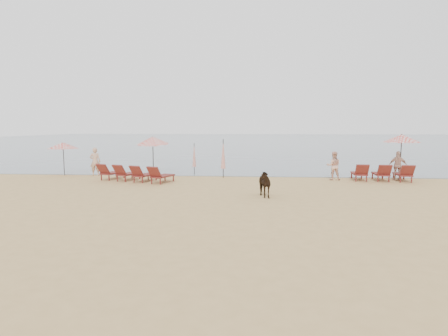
{
  "coord_description": "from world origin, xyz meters",
  "views": [
    {
      "loc": [
        1.51,
        -13.6,
        3.16
      ],
      "look_at": [
        0.0,
        5.0,
        1.1
      ],
      "focal_mm": 30.0,
      "sensor_mm": 36.0,
      "label": 1
    }
  ],
  "objects_px": {
    "cow": "(262,183)",
    "beachgoer_right_b": "(398,166)",
    "lounger_cluster_left": "(134,173)",
    "umbrella_open_left_b": "(153,140)",
    "umbrella_closed_right": "(223,154)",
    "umbrella_closed_left": "(194,155)",
    "beachgoer_right_a": "(334,166)",
    "umbrella_open_right": "(402,138)",
    "lounger_cluster_right": "(382,173)",
    "umbrella_open_left_a": "(63,145)",
    "beachgoer_left": "(95,162)"
  },
  "relations": [
    {
      "from": "cow",
      "to": "beachgoer_right_b",
      "type": "bearing_deg",
      "value": 20.13
    },
    {
      "from": "lounger_cluster_left",
      "to": "umbrella_open_left_b",
      "type": "height_order",
      "value": "umbrella_open_left_b"
    },
    {
      "from": "umbrella_closed_right",
      "to": "lounger_cluster_left",
      "type": "bearing_deg",
      "value": -159.34
    },
    {
      "from": "umbrella_closed_left",
      "to": "beachgoer_right_a",
      "type": "bearing_deg",
      "value": -12.53
    },
    {
      "from": "beachgoer_right_b",
      "to": "umbrella_open_right",
      "type": "bearing_deg",
      "value": -100.37
    },
    {
      "from": "lounger_cluster_left",
      "to": "beachgoer_right_b",
      "type": "relative_size",
      "value": 2.69
    },
    {
      "from": "beachgoer_right_a",
      "to": "lounger_cluster_right",
      "type": "bearing_deg",
      "value": 176.66
    },
    {
      "from": "umbrella_open_left_a",
      "to": "umbrella_open_left_b",
      "type": "distance_m",
      "value": 5.79
    },
    {
      "from": "lounger_cluster_left",
      "to": "beachgoer_right_b",
      "type": "bearing_deg",
      "value": 25.98
    },
    {
      "from": "umbrella_open_left_b",
      "to": "beachgoer_left",
      "type": "distance_m",
      "value": 3.97
    },
    {
      "from": "lounger_cluster_left",
      "to": "umbrella_closed_right",
      "type": "height_order",
      "value": "umbrella_closed_right"
    },
    {
      "from": "umbrella_open_right",
      "to": "umbrella_closed_left",
      "type": "distance_m",
      "value": 13.24
    },
    {
      "from": "cow",
      "to": "beachgoer_right_a",
      "type": "height_order",
      "value": "beachgoer_right_a"
    },
    {
      "from": "umbrella_closed_left",
      "to": "beachgoer_right_a",
      "type": "height_order",
      "value": "umbrella_closed_left"
    },
    {
      "from": "lounger_cluster_right",
      "to": "umbrella_open_right",
      "type": "height_order",
      "value": "umbrella_open_right"
    },
    {
      "from": "cow",
      "to": "beachgoer_right_b",
      "type": "relative_size",
      "value": 0.85
    },
    {
      "from": "umbrella_open_left_a",
      "to": "umbrella_open_left_b",
      "type": "xyz_separation_m",
      "value": [
        5.72,
        0.79,
        0.32
      ]
    },
    {
      "from": "umbrella_open_left_b",
      "to": "umbrella_closed_right",
      "type": "xyz_separation_m",
      "value": [
        4.74,
        -1.17,
        -0.79
      ]
    },
    {
      "from": "umbrella_open_left_a",
      "to": "beachgoer_right_b",
      "type": "xyz_separation_m",
      "value": [
        20.87,
        -0.55,
        -1.09
      ]
    },
    {
      "from": "beachgoer_right_a",
      "to": "umbrella_closed_left",
      "type": "bearing_deg",
      "value": -10.05
    },
    {
      "from": "beachgoer_left",
      "to": "umbrella_open_left_a",
      "type": "bearing_deg",
      "value": -9.25
    },
    {
      "from": "umbrella_closed_right",
      "to": "beachgoer_left",
      "type": "relative_size",
      "value": 1.32
    },
    {
      "from": "beachgoer_left",
      "to": "umbrella_open_left_b",
      "type": "bearing_deg",
      "value": 177.99
    },
    {
      "from": "umbrella_closed_right",
      "to": "cow",
      "type": "relative_size",
      "value": 1.64
    },
    {
      "from": "lounger_cluster_right",
      "to": "lounger_cluster_left",
      "type": "bearing_deg",
      "value": -170.79
    },
    {
      "from": "umbrella_open_left_a",
      "to": "beachgoer_left",
      "type": "distance_m",
      "value": 2.31
    },
    {
      "from": "lounger_cluster_right",
      "to": "umbrella_closed_right",
      "type": "relative_size",
      "value": 1.37
    },
    {
      "from": "umbrella_closed_right",
      "to": "beachgoer_right_a",
      "type": "xyz_separation_m",
      "value": [
        6.63,
        -0.36,
        -0.63
      ]
    },
    {
      "from": "umbrella_open_left_a",
      "to": "umbrella_closed_left",
      "type": "bearing_deg",
      "value": 33.07
    },
    {
      "from": "cow",
      "to": "beachgoer_left",
      "type": "relative_size",
      "value": 0.8
    },
    {
      "from": "lounger_cluster_right",
      "to": "umbrella_open_left_a",
      "type": "relative_size",
      "value": 1.51
    },
    {
      "from": "beachgoer_left",
      "to": "beachgoer_right_b",
      "type": "distance_m",
      "value": 18.82
    },
    {
      "from": "umbrella_open_left_a",
      "to": "beachgoer_right_a",
      "type": "height_order",
      "value": "umbrella_open_left_a"
    },
    {
      "from": "umbrella_open_right",
      "to": "beachgoer_left",
      "type": "relative_size",
      "value": 1.48
    },
    {
      "from": "umbrella_closed_right",
      "to": "beachgoer_left",
      "type": "bearing_deg",
      "value": 176.66
    },
    {
      "from": "umbrella_closed_left",
      "to": "beachgoer_right_a",
      "type": "distance_m",
      "value": 8.92
    },
    {
      "from": "beachgoer_left",
      "to": "umbrella_open_right",
      "type": "bearing_deg",
      "value": 170.06
    },
    {
      "from": "beachgoer_left",
      "to": "beachgoer_right_b",
      "type": "xyz_separation_m",
      "value": [
        18.81,
        -0.66,
        -0.05
      ]
    },
    {
      "from": "umbrella_open_left_a",
      "to": "beachgoer_left",
      "type": "xyz_separation_m",
      "value": [
        2.06,
        0.12,
        -1.04
      ]
    },
    {
      "from": "umbrella_open_right",
      "to": "beachgoer_right_a",
      "type": "xyz_separation_m",
      "value": [
        -4.49,
        -1.71,
        -1.59
      ]
    },
    {
      "from": "lounger_cluster_right",
      "to": "umbrella_open_left_b",
      "type": "height_order",
      "value": "umbrella_open_left_b"
    },
    {
      "from": "cow",
      "to": "lounger_cluster_left",
      "type": "bearing_deg",
      "value": 133.91
    },
    {
      "from": "umbrella_open_left_b",
      "to": "beachgoer_left",
      "type": "xyz_separation_m",
      "value": [
        -3.66,
        -0.68,
        -1.36
      ]
    },
    {
      "from": "umbrella_closed_right",
      "to": "umbrella_open_left_a",
      "type": "bearing_deg",
      "value": 177.95
    },
    {
      "from": "beachgoer_right_a",
      "to": "lounger_cluster_left",
      "type": "bearing_deg",
      "value": 10.0
    },
    {
      "from": "umbrella_open_right",
      "to": "beachgoer_right_b",
      "type": "xyz_separation_m",
      "value": [
        -0.71,
        -1.53,
        -1.57
      ]
    },
    {
      "from": "lounger_cluster_right",
      "to": "umbrella_open_left_b",
      "type": "bearing_deg",
      "value": 176.89
    },
    {
      "from": "umbrella_open_left_a",
      "to": "umbrella_closed_right",
      "type": "distance_m",
      "value": 10.48
    },
    {
      "from": "umbrella_open_left_a",
      "to": "beachgoer_right_a",
      "type": "relative_size",
      "value": 1.28
    },
    {
      "from": "lounger_cluster_left",
      "to": "umbrella_closed_right",
      "type": "bearing_deg",
      "value": 40.27
    }
  ]
}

